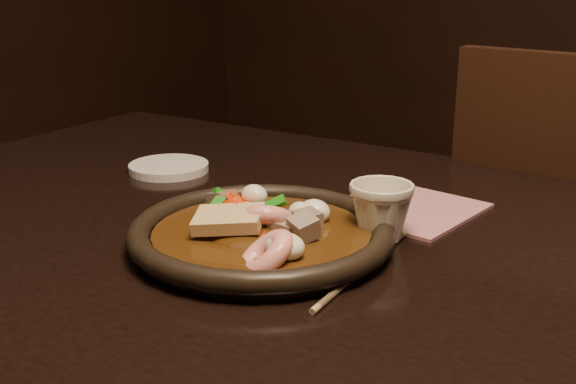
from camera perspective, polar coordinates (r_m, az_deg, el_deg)
The scene contains 8 objects.
table at distance 0.77m, azimuth 9.40°, elevation -11.37°, with size 1.60×0.90×0.75m.
plate at distance 0.78m, azimuth -2.11°, elevation -3.38°, with size 0.29×0.29×0.03m.
stirfry at distance 0.78m, azimuth -1.95°, elevation -2.96°, with size 0.18×0.18×0.06m.
soy_dish at distance 0.82m, azimuth 3.35°, elevation -3.12°, with size 0.09×0.09×0.01m, color silver.
saucer_left at distance 1.08m, azimuth -9.40°, elevation 1.92°, with size 0.12×0.12×0.01m, color silver.
tea_cup at distance 0.80m, azimuth 7.35°, elevation -1.44°, with size 0.07×0.07×0.07m, color beige.
chopsticks at distance 0.74m, azimuth 6.11°, elevation -5.88°, with size 0.02×0.23×0.01m.
napkin at distance 0.92m, azimuth 9.31°, elevation -1.25°, with size 0.16×0.16×0.00m, color #A1636C.
Camera 1 is at (0.25, -0.63, 1.05)m, focal length 45.00 mm.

